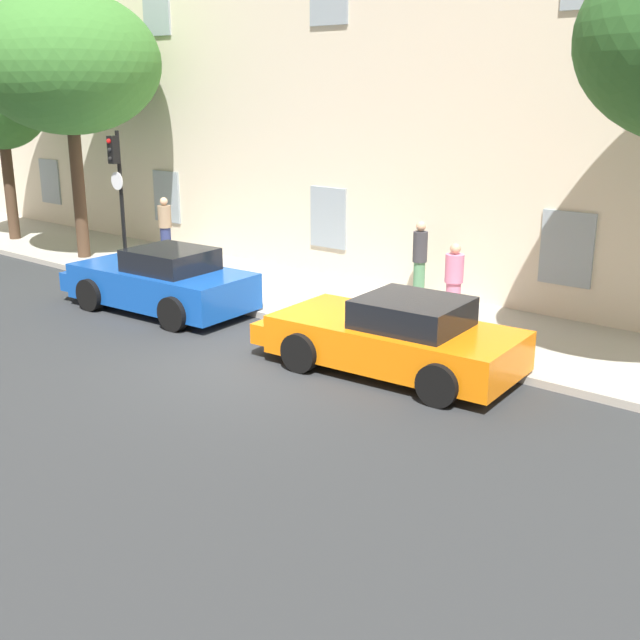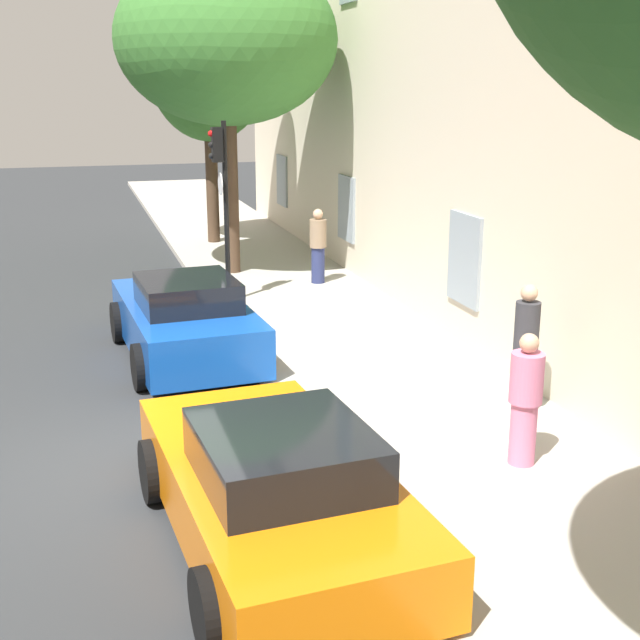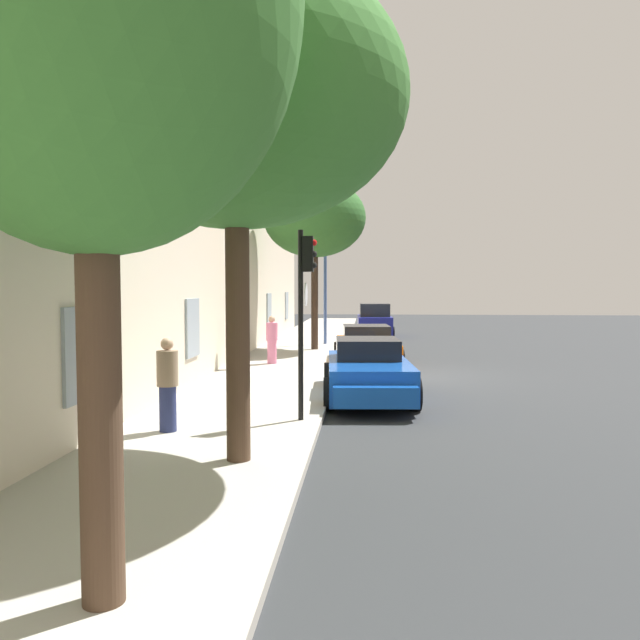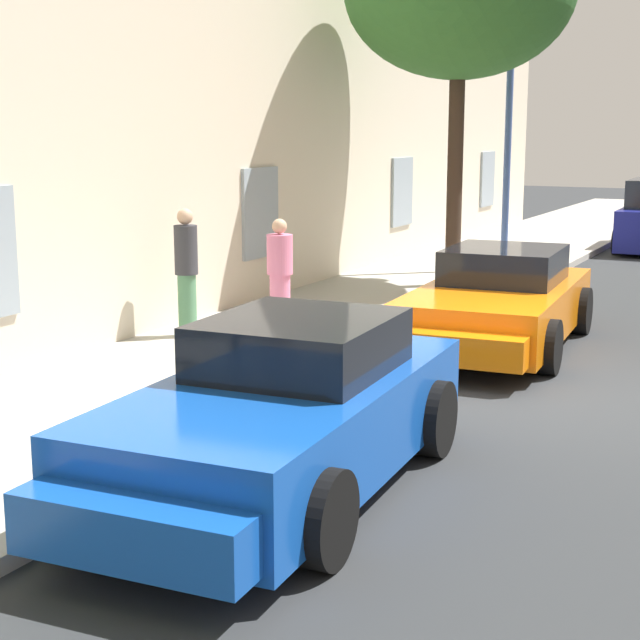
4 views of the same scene
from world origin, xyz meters
The scene contains 10 objects.
ground_plane centered at (0.00, 0.00, 0.00)m, with size 80.00×80.00×0.00m, color #2B2D30.
sidewalk centered at (0.00, 3.98, 0.07)m, with size 60.00×3.64×0.14m, color #A8A399.
sportscar_red_lead centered at (-4.26, 1.26, 0.63)m, with size 4.63×2.28×1.41m.
sportscar_yellow_flank centered at (1.85, 1.30, 0.60)m, with size 4.75×2.37×1.35m.
tree_near_kerb centered at (-9.79, 3.15, 5.31)m, with size 4.87×4.87×7.04m.
tree_far_end centered at (-13.83, 3.39, 4.84)m, with size 3.23×3.23×6.70m.
traffic_light centered at (-7.05, 2.46, 2.58)m, with size 0.44×0.36×3.57m.
pedestrian_admiring centered at (1.32, 4.40, 0.93)m, with size 0.47×0.47×1.56m.
pedestrian_strolling centered at (-8.14, 4.75, 0.97)m, with size 0.42×0.42×1.64m.
pedestrian_bystander centered at (0.02, 5.14, 1.06)m, with size 0.41×0.41×1.78m.
Camera 2 is at (9.10, -0.35, 4.35)m, focal length 46.67 mm.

